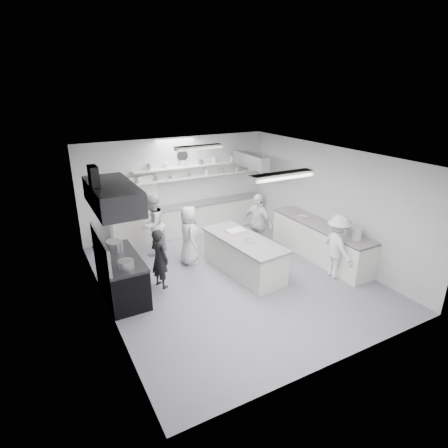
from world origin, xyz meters
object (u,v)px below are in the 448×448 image
stove (122,278)px  cook_back (153,225)px  prep_island (243,256)px  back_counter (191,218)px  cook_stove (160,258)px  right_counter (320,241)px

stove → cook_back: 2.27m
prep_island → cook_back: 2.72m
back_counter → cook_back: bearing=-147.3°
prep_island → stove: bearing=168.0°
cook_stove → cook_back: 1.86m
cook_back → stove: bearing=14.7°
cook_stove → cook_back: (0.44, 1.80, 0.15)m
right_counter → prep_island: 2.29m
stove → prep_island: bearing=-6.4°
stove → cook_back: size_ratio=1.04×
stove → back_counter: 4.03m
prep_island → back_counter: bearing=85.7°
cook_stove → cook_back: size_ratio=0.83×
stove → back_counter: (2.90, 2.80, 0.01)m
back_counter → prep_island: 3.13m
back_counter → right_counter: bearing=-55.3°
back_counter → prep_island: size_ratio=2.11×
back_counter → prep_island: (0.07, -3.13, -0.02)m
stove → right_counter: 5.28m
back_counter → cook_stove: 3.46m
prep_island → right_counter: bearing=-12.3°
back_counter → cook_back: size_ratio=2.88×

